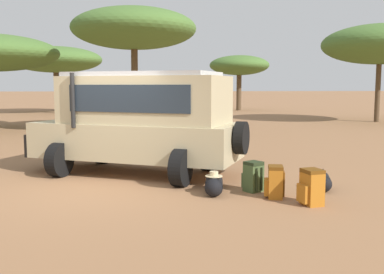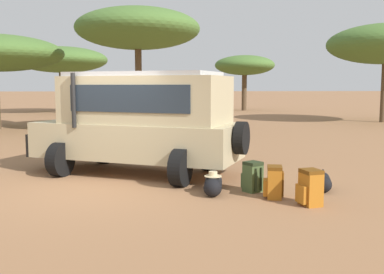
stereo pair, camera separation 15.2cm
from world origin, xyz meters
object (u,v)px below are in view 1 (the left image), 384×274
Objects in this scene: backpack_beside_front_wheel at (275,182)px; duffel_bag_soft_canvas at (323,182)px; safari_vehicle at (140,120)px; backpack_cluster_center at (311,187)px; backpack_near_rear_wheel at (253,177)px; acacia_tree_right_mid at (134,29)px; duffel_bag_low_black_case at (214,184)px; acacia_tree_distant_right at (380,44)px; acacia_tree_far_right at (239,66)px; acacia_tree_centre_back at (56,60)px.

duffel_bag_soft_canvas is at bearing 25.52° from backpack_beside_front_wheel.
duffel_bag_soft_canvas is (3.72, -2.09, -1.13)m from safari_vehicle.
safari_vehicle is at bearing 133.41° from backpack_cluster_center.
acacia_tree_right_mid is at bearing 101.63° from backpack_near_rear_wheel.
acacia_tree_distant_right is (12.27, 16.35, 4.30)m from duffel_bag_low_black_case.
duffel_bag_soft_canvas is 19.59m from acacia_tree_distant_right.
backpack_cluster_center is 1.92m from duffel_bag_low_black_case.
acacia_tree_right_mid is 19.03m from acacia_tree_far_right.
backpack_near_rear_wheel is at bearing 4.30° from duffel_bag_low_black_case.
acacia_tree_far_right reaches higher than duffel_bag_soft_canvas.
duffel_bag_soft_canvas is 0.13× the size of acacia_tree_right_mid.
acacia_tree_centre_back reaches higher than safari_vehicle.
acacia_tree_distant_right is at bearing 58.47° from backpack_cluster_center.
acacia_tree_distant_right is at bearing -28.15° from acacia_tree_centre_back.
acacia_tree_far_right is (5.25, 30.47, 3.50)m from backpack_cluster_center.
backpack_near_rear_wheel is 1.47m from duffel_bag_soft_canvas.
acacia_tree_centre_back is 15.01m from acacia_tree_far_right.
safari_vehicle is 4.42m from duffel_bag_soft_canvas.
backpack_near_rear_wheel is 0.12× the size of acacia_tree_far_right.
acacia_tree_centre_back is 16.05m from acacia_tree_right_mid.
duffel_bag_low_black_case is 2.27m from duffel_bag_soft_canvas.
safari_vehicle is at bearing 137.15° from backpack_near_rear_wheel.
acacia_tree_distant_right is (10.68, 17.41, 4.17)m from backpack_cluster_center.
backpack_near_rear_wheel is 30.16m from acacia_tree_far_right.
safari_vehicle is 3.81m from backpack_beside_front_wheel.
acacia_tree_right_mid is at bearing -164.40° from acacia_tree_distant_right.
duffel_bag_low_black_case reaches higher than duffel_bag_soft_canvas.
acacia_tree_far_right reaches higher than safari_vehicle.
backpack_beside_front_wheel is 0.64× the size of duffel_bag_low_black_case.
acacia_tree_distant_right is (10.00, 16.28, 4.32)m from duffel_bag_soft_canvas.
safari_vehicle is 6.64× the size of duffel_bag_soft_canvas.
acacia_tree_centre_back reaches higher than acacia_tree_far_right.
backpack_near_rear_wheel reaches higher than duffel_bag_low_black_case.
acacia_tree_right_mid reaches higher than backpack_beside_front_wheel.
backpack_near_rear_wheel is 13.37m from acacia_tree_right_mid.
backpack_cluster_center is at bearing -46.59° from safari_vehicle.
acacia_tree_far_right is at bearing 80.22° from backpack_cluster_center.
acacia_tree_right_mid is 14.55m from acacia_tree_distant_right.
safari_vehicle is 2.83m from duffel_bag_low_black_case.
backpack_cluster_center reaches higher than backpack_near_rear_wheel.
backpack_cluster_center is 14.57m from acacia_tree_right_mid.
acacia_tree_far_right is at bearing 79.11° from backpack_beside_front_wheel.
backpack_cluster_center is 0.11× the size of acacia_tree_right_mid.
duffel_bag_soft_canvas is 29.92m from acacia_tree_far_right.
backpack_cluster_center is 30.09m from acacia_tree_centre_back.
backpack_beside_front_wheel is 13.95m from acacia_tree_right_mid.
acacia_tree_centre_back is at bearing 108.76° from backpack_cluster_center.
backpack_near_rear_wheel is 0.09× the size of acacia_tree_centre_back.
safari_vehicle is 28.59m from acacia_tree_far_right.
duffel_bag_low_black_case is at bearing 146.26° from backpack_cluster_center.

